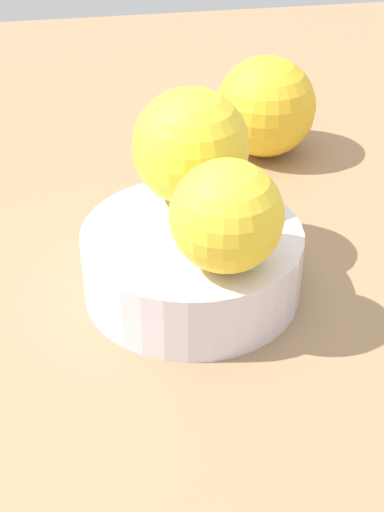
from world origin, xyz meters
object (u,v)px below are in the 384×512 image
orange_in_bowl_0 (227,216)px  orange_in_bowl_1 (191,146)px  orange_loose_0 (266,107)px  fruit_bowl (192,263)px

orange_in_bowl_0 → orange_in_bowl_1: orange_in_bowl_1 is taller
orange_in_bowl_1 → orange_loose_0: 16.61cm
orange_in_bowl_1 → orange_loose_0: orange_in_bowl_1 is taller
fruit_bowl → orange_in_bowl_1: orange_in_bowl_1 is taller
fruit_bowl → orange_in_bowl_0: 6.76cm
orange_in_bowl_1 → orange_loose_0: size_ratio=0.91×
fruit_bowl → orange_in_bowl_1: bearing=-98.2°
orange_in_bowl_1 → orange_loose_0: (-8.44, -13.72, -4.08)cm
fruit_bowl → orange_loose_0: size_ratio=1.68×
orange_in_bowl_0 → orange_loose_0: (-7.67, -21.41, -3.59)cm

